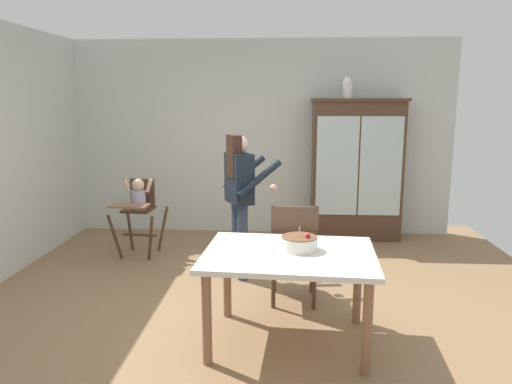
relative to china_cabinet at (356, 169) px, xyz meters
The scene contains 9 objects.
ground_plane 2.87m from the china_cabinet, 119.10° to the right, with size 6.24×6.24×0.00m, color #93704C.
wall_back 1.40m from the china_cabinet, 168.68° to the left, with size 5.32×0.06×2.70m, color silver.
china_cabinet is the anchor object (origin of this frame).
ceramic_vase 1.07m from the china_cabinet, behind, with size 0.13×0.13×0.27m.
high_chair_with_toddler 2.90m from the china_cabinet, 161.37° to the right, with size 0.62×0.72×0.95m.
adult_person 2.14m from the china_cabinet, 131.95° to the right, with size 0.65×0.64×1.53m.
dining_table 3.13m from the china_cabinet, 107.22° to the right, with size 1.36×1.05×0.74m.
birthday_cake 3.04m from the china_cabinet, 106.16° to the right, with size 0.28×0.28×0.19m.
dining_chair_far_side 2.47m from the china_cabinet, 110.98° to the right, with size 0.44×0.44×0.96m.
Camera 1 is at (0.36, -4.11, 1.89)m, focal length 33.53 mm.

